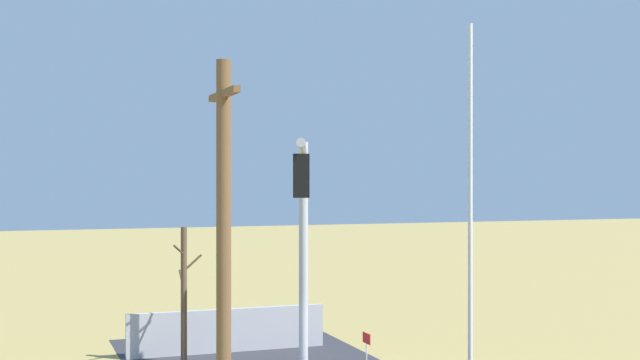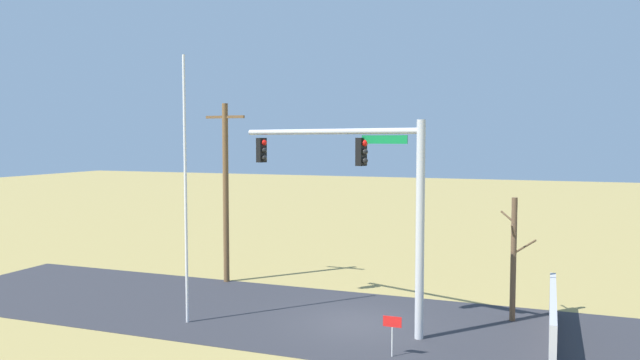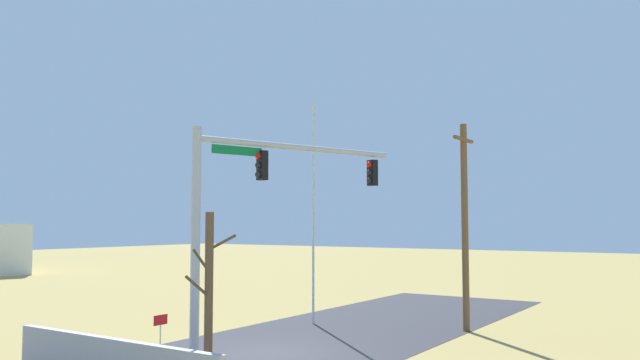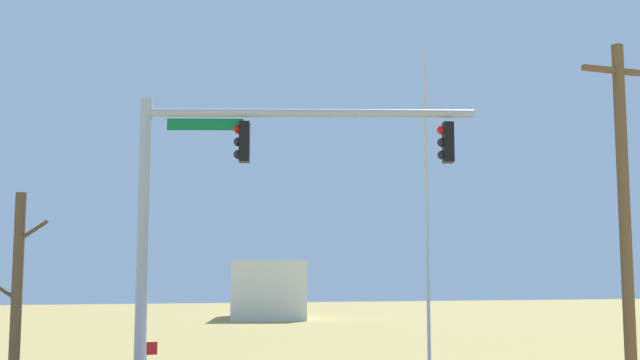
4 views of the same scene
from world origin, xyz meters
name	(u,v)px [view 1 (image 1 of 4)]	position (x,y,z in m)	size (l,w,h in m)	color
retaining_fence	(228,331)	(6.44, 0.39, 0.74)	(0.20, 6.87, 1.48)	#A8A8AD
signal_mast	(303,214)	(0.44, -0.29, 4.98)	(7.53, 2.78, 7.06)	#B2B5BA
flagpole	(470,237)	(-5.57, -2.11, 4.67)	(0.10, 0.10, 9.33)	silver
utility_pole	(224,280)	(-7.35, 3.81, 4.18)	(1.90, 0.26, 8.03)	brown
bare_tree	(184,294)	(5.12, 2.15, 2.26)	(1.27, 1.02, 4.40)	brown
open_sign	(367,343)	(2.00, -2.87, 0.91)	(0.56, 0.04, 1.22)	silver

